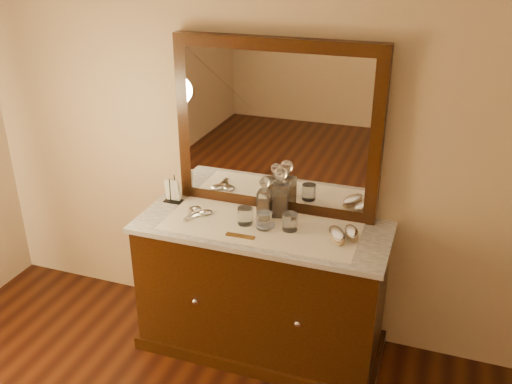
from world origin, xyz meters
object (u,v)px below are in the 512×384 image
hand_mirror_outer (193,211)px  hand_mirror_inner (203,213)px  decanter_left (264,202)px  mirror_frame (276,128)px  brush_far (351,233)px  pin_dish (267,225)px  decanter_right (281,197)px  comb (240,236)px  dresser_cabinet (262,290)px  brush_near (337,235)px  napkin_rack (173,192)px

hand_mirror_outer → hand_mirror_inner: size_ratio=1.12×
decanter_left → hand_mirror_inner: 0.37m
mirror_frame → brush_far: mirror_frame is taller
pin_dish → decanter_right: (0.03, 0.16, 0.11)m
comb → hand_mirror_inner: (-0.30, 0.17, 0.00)m
comb → brush_far: (0.57, 0.20, 0.02)m
mirror_frame → comb: size_ratio=7.44×
dresser_cabinet → mirror_frame: size_ratio=1.17×
decanter_left → brush_near: bearing=-15.1°
hand_mirror_outer → pin_dish: bearing=-3.1°
pin_dish → decanter_left: size_ratio=0.35×
dresser_cabinet → decanter_left: size_ratio=5.59×
pin_dish → comb: bearing=-121.8°
comb → hand_mirror_outer: hand_mirror_outer is taller
decanter_left → brush_near: decanter_left is taller
comb → hand_mirror_outer: 0.41m
hand_mirror_inner → decanter_left: bearing=15.0°
decanter_right → napkin_rack: bearing=-177.1°
comb → brush_near: bearing=14.5°
decanter_right → hand_mirror_inner: decanter_right is taller
pin_dish → brush_near: size_ratio=0.45×
mirror_frame → comb: bearing=-99.1°
pin_dish → brush_far: bearing=5.2°
brush_near → comb: bearing=-164.0°
napkin_rack → brush_near: size_ratio=0.84×
brush_near → hand_mirror_outer: 0.87m
decanter_right → brush_near: bearing=-25.1°
dresser_cabinet → comb: bearing=-111.4°
dresser_cabinet → napkin_rack: (-0.62, 0.11, 0.51)m
decanter_left → comb: bearing=-100.3°
brush_far → hand_mirror_outer: size_ratio=0.83×
decanter_right → brush_far: 0.46m
mirror_frame → brush_near: (0.43, -0.27, -0.47)m
decanter_left → napkin_rack: bearing=178.3°
napkin_rack → brush_near: bearing=-7.6°
mirror_frame → hand_mirror_outer: mirror_frame is taller
dresser_cabinet → pin_dish: pin_dish is taller
napkin_rack → hand_mirror_outer: bearing=-28.4°
comb → brush_near: (0.50, 0.14, 0.02)m
dresser_cabinet → brush_near: 0.64m
decanter_right → hand_mirror_inner: bearing=-161.3°
napkin_rack → brush_far: 1.12m
brush_near → brush_far: bearing=40.7°
decanter_right → hand_mirror_outer: decanter_right is taller
napkin_rack → hand_mirror_inner: 0.28m
napkin_rack → brush_far: bearing=-4.2°
hand_mirror_outer → napkin_rack: bearing=151.6°
napkin_rack → brush_near: 1.06m
dresser_cabinet → decanter_right: decanter_right is taller
dresser_cabinet → brush_near: (0.43, -0.03, 0.47)m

